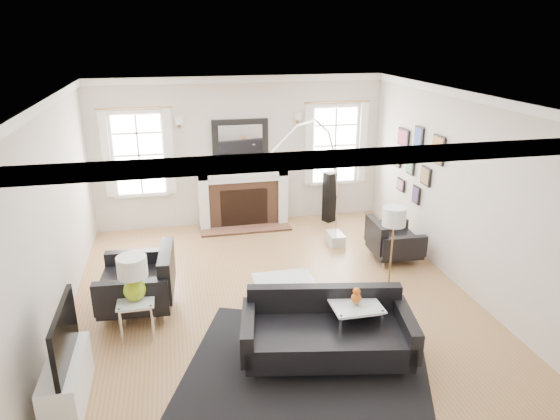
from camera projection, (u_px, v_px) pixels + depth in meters
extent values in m
plane|color=olive|center=(272.00, 295.00, 7.14)|extent=(6.00, 6.00, 0.00)
cube|color=beige|center=(240.00, 152.00, 9.42)|extent=(5.50, 0.04, 2.80)
cube|color=beige|center=(347.00, 325.00, 3.91)|extent=(5.50, 0.04, 2.80)
cube|color=beige|center=(52.00, 218.00, 6.11)|extent=(0.04, 6.00, 2.80)
cube|color=beige|center=(458.00, 189.00, 7.21)|extent=(0.04, 6.00, 2.80)
cube|color=white|center=(271.00, 96.00, 6.18)|extent=(5.50, 6.00, 0.02)
cube|color=white|center=(271.00, 101.00, 6.20)|extent=(5.50, 6.00, 0.12)
cube|color=white|center=(204.00, 201.00, 9.37)|extent=(0.18, 0.38, 1.10)
cube|color=white|center=(281.00, 195.00, 9.67)|extent=(0.18, 0.38, 1.10)
cube|color=white|center=(242.00, 173.00, 9.35)|extent=(1.70, 0.38, 0.12)
cube|color=white|center=(243.00, 178.00, 9.39)|extent=(1.50, 0.34, 0.10)
cube|color=brown|center=(243.00, 202.00, 9.58)|extent=(1.30, 0.30, 0.90)
cube|color=black|center=(244.00, 208.00, 9.51)|extent=(0.90, 0.10, 0.76)
cube|color=brown|center=(246.00, 228.00, 9.47)|extent=(1.70, 0.50, 0.04)
cube|color=black|center=(240.00, 139.00, 9.29)|extent=(1.05, 0.06, 0.75)
cube|color=white|center=(241.00, 140.00, 9.26)|extent=(0.82, 0.02, 0.55)
cube|color=white|center=(139.00, 155.00, 9.00)|extent=(1.00, 0.05, 1.60)
cube|color=white|center=(139.00, 155.00, 8.97)|extent=(0.84, 0.02, 1.44)
cube|color=white|center=(106.00, 155.00, 8.78)|extent=(0.14, 0.05, 1.55)
cube|color=white|center=(170.00, 152.00, 9.00)|extent=(0.14, 0.05, 1.55)
cube|color=white|center=(334.00, 145.00, 9.74)|extent=(1.00, 0.05, 1.60)
cube|color=white|center=(335.00, 145.00, 9.71)|extent=(0.84, 0.02, 1.44)
cube|color=white|center=(309.00, 145.00, 9.52)|extent=(0.14, 0.05, 1.55)
cube|color=white|center=(363.00, 142.00, 9.74)|extent=(0.14, 0.05, 1.55)
cube|color=black|center=(438.00, 150.00, 7.60)|extent=(0.03, 0.34, 0.44)
cube|color=orange|center=(437.00, 150.00, 7.60)|extent=(0.01, 0.29, 0.39)
cube|color=black|center=(419.00, 138.00, 8.18)|extent=(0.03, 0.28, 0.38)
cube|color=#33458C|center=(418.00, 138.00, 8.18)|extent=(0.01, 0.23, 0.33)
cube|color=black|center=(404.00, 137.00, 8.72)|extent=(0.03, 0.40, 0.30)
cube|color=#A93455|center=(403.00, 137.00, 8.72)|extent=(0.01, 0.35, 0.25)
cube|color=black|center=(426.00, 176.00, 8.05)|extent=(0.03, 0.30, 0.30)
cube|color=olive|center=(425.00, 176.00, 8.05)|extent=(0.01, 0.25, 0.25)
cube|color=black|center=(411.00, 165.00, 8.54)|extent=(0.03, 0.26, 0.34)
cube|color=#528968|center=(410.00, 165.00, 8.53)|extent=(0.01, 0.21, 0.29)
cube|color=black|center=(397.00, 160.00, 9.06)|extent=(0.03, 0.32, 0.24)
cube|color=#A79647|center=(396.00, 160.00, 9.06)|extent=(0.01, 0.27, 0.19)
cube|color=black|center=(416.00, 195.00, 8.42)|extent=(0.03, 0.24, 0.30)
cube|color=#472E5D|center=(415.00, 195.00, 8.41)|extent=(0.01, 0.19, 0.25)
cube|color=black|center=(401.00, 185.00, 8.97)|extent=(0.03, 0.28, 0.22)
cube|color=#A25E6F|center=(400.00, 185.00, 8.96)|extent=(0.01, 0.23, 0.17)
cube|color=white|center=(67.00, 382.00, 5.00)|extent=(0.35, 1.00, 0.50)
cube|color=black|center=(64.00, 335.00, 4.82)|extent=(0.05, 1.00, 0.58)
cube|color=black|center=(307.00, 369.00, 5.58)|extent=(3.28, 3.03, 0.01)
cube|color=black|center=(327.00, 339.00, 5.63)|extent=(1.94, 1.18, 0.30)
cube|color=black|center=(324.00, 305.00, 5.92)|extent=(1.81, 0.48, 0.50)
cube|color=black|center=(248.00, 332.00, 5.57)|extent=(0.30, 0.87, 0.38)
cube|color=black|center=(406.00, 329.00, 5.62)|extent=(0.30, 0.87, 0.38)
cube|color=black|center=(137.00, 289.00, 6.65)|extent=(0.98, 0.98, 0.34)
cube|color=black|center=(167.00, 270.00, 6.62)|extent=(0.22, 0.92, 0.57)
cube|color=black|center=(140.00, 265.00, 7.03)|extent=(0.92, 0.20, 0.44)
cube|color=black|center=(131.00, 297.00, 6.17)|extent=(0.92, 0.20, 0.44)
cube|color=black|center=(394.00, 244.00, 8.18)|extent=(0.76, 0.76, 0.28)
cube|color=black|center=(376.00, 235.00, 8.06)|extent=(0.15, 0.74, 0.46)
cube|color=black|center=(404.00, 247.00, 7.80)|extent=(0.74, 0.14, 0.35)
cube|color=black|center=(386.00, 230.00, 8.48)|extent=(0.74, 0.14, 0.35)
cube|color=silver|center=(286.00, 285.00, 6.70)|extent=(0.81, 0.81, 0.02)
cylinder|color=silver|center=(264.00, 313.00, 6.35)|extent=(0.04, 0.04, 0.36)
cylinder|color=silver|center=(319.00, 307.00, 6.50)|extent=(0.04, 0.04, 0.36)
cylinder|color=silver|center=(254.00, 286.00, 7.02)|extent=(0.04, 0.04, 0.36)
cylinder|color=silver|center=(305.00, 280.00, 7.17)|extent=(0.04, 0.04, 0.36)
cube|color=silver|center=(136.00, 301.00, 6.06)|extent=(0.44, 0.44, 0.02)
cylinder|color=silver|center=(121.00, 327.00, 5.94)|extent=(0.04, 0.04, 0.49)
cylinder|color=silver|center=(152.00, 323.00, 6.01)|extent=(0.04, 0.04, 0.49)
cylinder|color=silver|center=(123.00, 311.00, 6.27)|extent=(0.04, 0.04, 0.49)
cylinder|color=silver|center=(153.00, 308.00, 6.34)|extent=(0.04, 0.04, 0.49)
cube|color=silver|center=(356.00, 305.00, 5.70)|extent=(0.57, 0.48, 0.02)
cylinder|color=silver|center=(340.00, 340.00, 5.57)|extent=(0.04, 0.04, 0.62)
cylinder|color=silver|center=(381.00, 335.00, 5.67)|extent=(0.04, 0.04, 0.62)
cylinder|color=silver|center=(329.00, 321.00, 5.94)|extent=(0.04, 0.04, 0.62)
cylinder|color=silver|center=(368.00, 316.00, 6.03)|extent=(0.04, 0.04, 0.62)
sphere|color=#A2C618|center=(135.00, 290.00, 6.01)|extent=(0.27, 0.27, 0.27)
cylinder|color=#A2C618|center=(134.00, 280.00, 5.97)|extent=(0.04, 0.04, 0.11)
cylinder|color=white|center=(132.00, 267.00, 5.91)|extent=(0.36, 0.36, 0.25)
sphere|color=#C25A18|center=(356.00, 298.00, 5.67)|extent=(0.12, 0.12, 0.12)
sphere|color=#C25A18|center=(357.00, 291.00, 5.64)|extent=(0.09, 0.09, 0.09)
cube|color=silver|center=(335.00, 239.00, 8.80)|extent=(0.25, 0.40, 0.20)
ellipsoid|color=silver|center=(270.00, 160.00, 6.80)|extent=(0.34, 0.34, 0.20)
cylinder|color=#AA7C3B|center=(387.00, 309.00, 6.76)|extent=(0.19, 0.19, 0.03)
cylinder|color=#AA7C3B|center=(390.00, 266.00, 6.54)|extent=(0.02, 0.02, 1.31)
cylinder|color=white|center=(394.00, 216.00, 6.30)|extent=(0.30, 0.30, 0.24)
cube|color=black|center=(329.00, 197.00, 9.74)|extent=(0.26, 0.26, 0.99)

